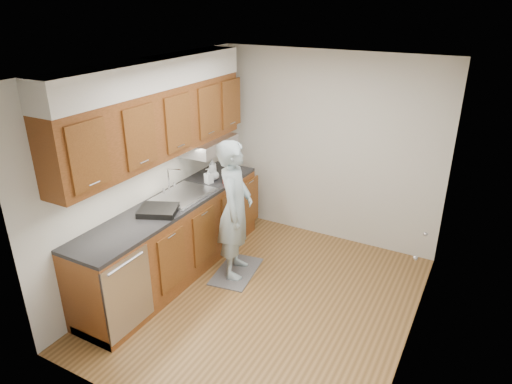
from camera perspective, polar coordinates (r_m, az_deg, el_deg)
floor at (r=5.16m, az=1.19°, el=-13.42°), size 3.50×3.50×0.00m
ceiling at (r=4.18m, az=1.49°, el=15.22°), size 3.50×3.50×0.00m
wall_left at (r=5.33m, az=-13.18°, el=2.51°), size 0.02×3.50×2.50m
wall_right at (r=4.14m, az=20.19°, el=-4.64°), size 0.02×3.50×2.50m
wall_back at (r=6.04m, az=8.99°, el=5.32°), size 3.00×0.02×2.50m
counter at (r=5.46m, az=-10.07°, el=-5.49°), size 0.64×2.80×1.30m
upper_cabinets at (r=5.05m, az=-12.11°, el=9.78°), size 0.47×2.80×1.21m
closet_door at (r=4.51m, az=20.30°, el=-5.53°), size 0.02×1.22×2.05m
floor_mat at (r=5.63m, az=-2.48°, el=-9.89°), size 0.55×0.81×0.01m
person at (r=5.17m, az=-2.66°, el=-1.12°), size 0.64×0.77×1.87m
soap_bottle_a at (r=5.80m, az=-5.45°, el=2.98°), size 0.13×0.13×0.28m
soap_bottle_b at (r=5.68m, az=-5.93°, el=2.03°), size 0.11×0.11×0.20m
soap_bottle_c at (r=5.79m, az=-5.23°, el=2.30°), size 0.17×0.17×0.16m
soda_can at (r=5.68m, az=-3.88°, el=1.66°), size 0.08×0.08×0.11m
steel_can at (r=5.72m, az=-3.56°, el=1.86°), size 0.08×0.08×0.12m
dish_rack at (r=5.00m, az=-12.11°, el=-2.26°), size 0.50×0.46×0.06m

